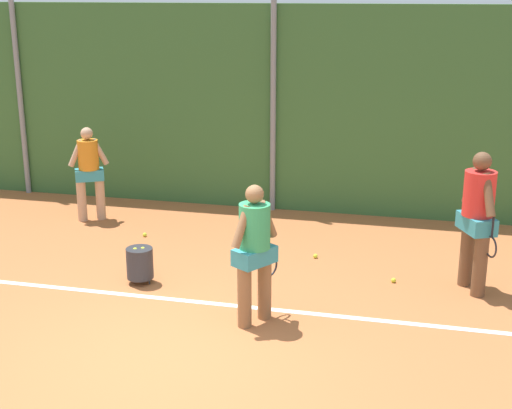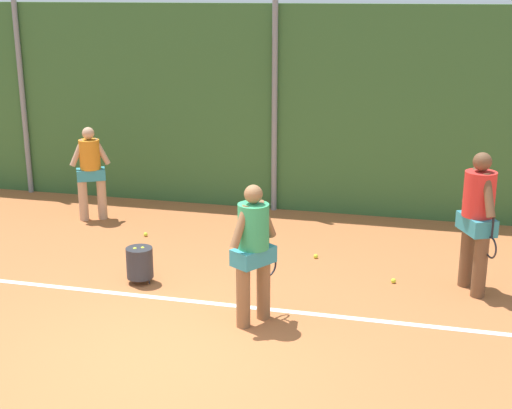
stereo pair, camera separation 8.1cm
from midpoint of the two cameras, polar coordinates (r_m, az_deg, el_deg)
ground_plane at (r=9.58m, az=-3.50°, el=-7.01°), size 26.11×26.11×0.00m
hedge_fence_backdrop at (r=12.86m, az=1.82°, el=7.51°), size 16.97×0.25×3.60m
fence_post_left at (r=14.53m, az=-17.75°, el=8.13°), size 0.10×0.10×3.77m
fence_post_center at (r=12.68m, az=1.65°, el=7.77°), size 0.10×0.10×3.77m
court_baseline_paint at (r=9.33m, az=-4.04°, el=-7.67°), size 12.40×0.10×0.01m
player_foreground_near at (r=8.43m, az=0.09°, el=-3.37°), size 0.51×0.71×1.70m
player_midcourt at (r=9.72m, az=17.27°, el=-0.81°), size 0.52×0.76×1.87m
player_backcourt_far at (r=12.62m, az=-12.71°, el=2.80°), size 0.61×0.47×1.62m
ball_hopper at (r=9.91m, az=-8.91°, el=-4.53°), size 0.36×0.36×0.51m
tennis_ball_0 at (r=10.06m, az=10.99°, el=-5.91°), size 0.07×0.07×0.07m
tennis_ball_2 at (r=11.81m, az=-8.49°, el=-2.34°), size 0.07×0.07×0.07m
tennis_ball_4 at (r=10.79m, az=4.94°, el=-4.07°), size 0.07×0.07×0.07m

